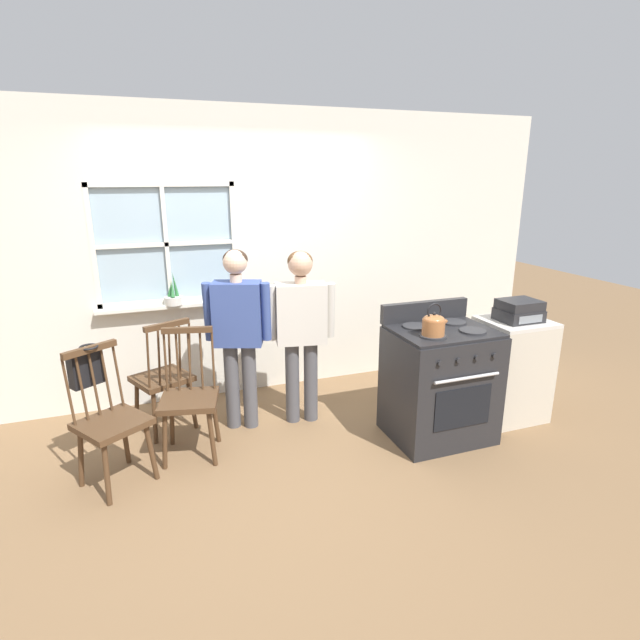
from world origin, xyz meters
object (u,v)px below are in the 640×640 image
object	(u,v)px
kettle	(434,324)
handbag	(86,367)
chair_by_window	(111,423)
side_counter	(511,369)
person_teen_center	(301,321)
stove	(439,382)
stereo	(519,311)
chair_center_cluster	(163,379)
potted_plant	(173,297)
person_elderly_left	(238,324)
chair_near_wall	(189,399)

from	to	relation	value
kettle	handbag	xyz separation A→B (m)	(-2.44, 0.53, -0.21)
chair_by_window	side_counter	world-z (taller)	chair_by_window
person_teen_center	stove	world-z (taller)	person_teen_center
stove	stereo	distance (m)	0.94
chair_by_window	chair_center_cluster	bearing A→B (deg)	26.80
stove	chair_by_window	bearing A→B (deg)	175.39
stereo	side_counter	bearing A→B (deg)	90.00
kettle	side_counter	distance (m)	1.14
handbag	side_counter	world-z (taller)	handbag
chair_center_cluster	potted_plant	size ratio (longest dim) A/B	3.30
kettle	potted_plant	size ratio (longest dim) A/B	0.83
chair_by_window	potted_plant	size ratio (longest dim) A/B	3.30
person_teen_center	side_counter	xyz separation A→B (m)	(1.76, -0.56, -0.46)
chair_by_window	handbag	distance (m)	0.43
stove	stereo	size ratio (longest dim) A/B	3.19
chair_by_window	stove	distance (m)	2.50
side_counter	stereo	size ratio (longest dim) A/B	2.65
kettle	person_elderly_left	bearing A→B (deg)	147.41
kettle	potted_plant	xyz separation A→B (m)	(-1.77, 1.52, 0.01)
stove	stereo	bearing A→B (deg)	4.51
chair_near_wall	stereo	world-z (taller)	stereo
chair_center_cluster	potted_plant	bearing A→B (deg)	-132.08
chair_center_cluster	person_elderly_left	distance (m)	0.79
chair_by_window	person_teen_center	size ratio (longest dim) A/B	0.66
kettle	stereo	distance (m)	0.98
chair_center_cluster	person_teen_center	distance (m)	1.25
side_counter	chair_center_cluster	bearing A→B (deg)	164.80
chair_near_wall	kettle	world-z (taller)	kettle
stereo	stove	bearing A→B (deg)	-175.49
kettle	stereo	world-z (taller)	kettle
chair_near_wall	chair_center_cluster	world-z (taller)	same
chair_by_window	potted_plant	distance (m)	1.43
person_elderly_left	stove	size ratio (longest dim) A/B	1.41
chair_near_wall	person_elderly_left	distance (m)	0.72
chair_center_cluster	kettle	world-z (taller)	kettle
handbag	stove	bearing A→B (deg)	-8.61
person_teen_center	side_counter	bearing A→B (deg)	-7.48
potted_plant	chair_by_window	bearing A→B (deg)	-114.78
chair_near_wall	potted_plant	world-z (taller)	potted_plant
kettle	side_counter	xyz separation A→B (m)	(0.96, 0.21, -0.57)
person_elderly_left	side_counter	distance (m)	2.41
chair_near_wall	side_counter	distance (m)	2.75
chair_by_window	handbag	size ratio (longest dim) A/B	3.21
person_elderly_left	person_teen_center	bearing A→B (deg)	12.15
person_teen_center	handbag	xyz separation A→B (m)	(-1.65, -0.24, -0.10)
stove	stereo	world-z (taller)	stove
side_counter	handbag	bearing A→B (deg)	174.73
kettle	potted_plant	distance (m)	2.33
chair_by_window	handbag	bearing A→B (deg)	90.00
chair_center_cluster	person_elderly_left	size ratio (longest dim) A/B	0.64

